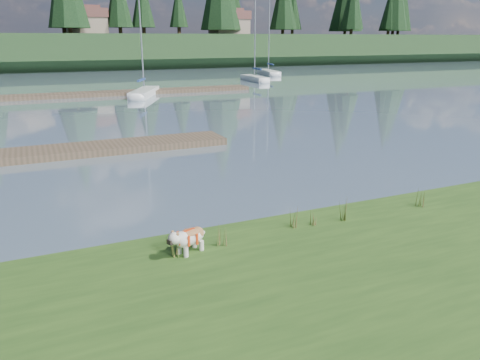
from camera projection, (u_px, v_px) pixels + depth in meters
name	position (u px, v px, depth m)	size (l,w,h in m)	color
ground	(81.00, 96.00, 38.84)	(200.00, 200.00, 0.00)	slate
bank	(336.00, 333.00, 7.39)	(60.00, 9.00, 0.35)	#2E4F1A
ridge	(49.00, 52.00, 75.63)	(200.00, 20.00, 5.00)	#1B3218
bulldog	(189.00, 237.00, 9.68)	(0.96, 0.64, 0.57)	silver
dock_near	(35.00, 154.00, 18.91)	(16.00, 2.00, 0.30)	#4C3D2C
dock_far	(105.00, 93.00, 39.59)	(26.00, 2.20, 0.30)	#4C3D2C
sailboat_bg_2	(146.00, 91.00, 39.52)	(4.16, 6.79, 10.45)	white
sailboat_bg_4	(253.00, 78.00, 53.01)	(1.56, 6.36, 9.48)	white
sailboat_bg_5	(267.00, 72.00, 62.59)	(2.91, 7.60, 10.72)	white
weed_0	(222.00, 237.00, 10.02)	(0.17, 0.14, 0.51)	#475B23
weed_1	(294.00, 218.00, 10.99)	(0.17, 0.14, 0.55)	#475B23
weed_2	(343.00, 210.00, 11.42)	(0.17, 0.14, 0.62)	#475B23
weed_3	(175.00, 246.00, 9.47)	(0.17, 0.14, 0.64)	#475B23
weed_4	(314.00, 219.00, 11.13)	(0.17, 0.14, 0.41)	#475B23
weed_5	(421.00, 198.00, 12.38)	(0.17, 0.14, 0.53)	#475B23
mud_lip	(228.00, 236.00, 11.26)	(60.00, 0.50, 0.14)	#33281C
conifer_8	(353.00, 1.00, 89.39)	(4.62, 4.62, 11.77)	#382619
house_1	(86.00, 21.00, 74.84)	(6.30, 5.30, 4.65)	gray
house_2	(229.00, 22.00, 82.53)	(6.30, 5.30, 4.65)	gray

